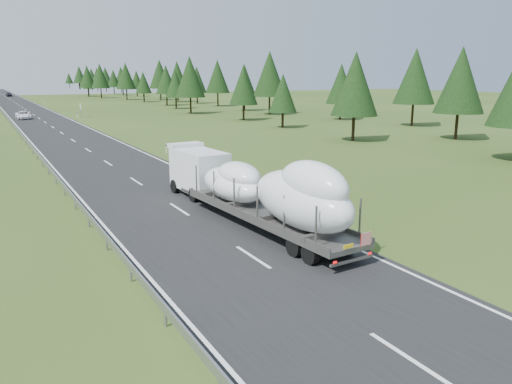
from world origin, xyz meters
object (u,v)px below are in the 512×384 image
highway_sign (81,107)px  distant_car_dark (9,94)px  boat_truck (255,187)px  distant_van (23,115)px

highway_sign → distant_car_dark: bearing=93.2°
highway_sign → boat_truck: (-4.80, -75.78, 0.24)m
highway_sign → distant_car_dark: (-6.02, 108.25, -1.03)m
distant_van → distant_car_dark: (3.74, 107.42, 0.07)m
highway_sign → distant_car_dark: size_ratio=0.57×
distant_car_dark → boat_truck: bearing=-93.4°
highway_sign → distant_van: 9.86m
highway_sign → distant_car_dark: highway_sign is taller
boat_truck → highway_sign: bearing=86.4°
highway_sign → boat_truck: 75.93m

